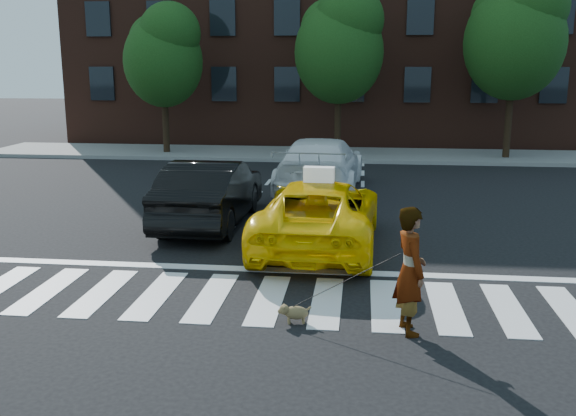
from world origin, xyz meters
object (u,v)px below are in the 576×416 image
Objects in this scene: white_suv at (320,165)px; woman at (410,271)px; tree_mid at (340,41)px; tree_right at (516,30)px; tree_left at (163,52)px; black_sedan at (210,192)px; dog at (294,312)px; taxi at (319,213)px.

woman reaches higher than white_suv.
tree_right is at bearing -0.00° from tree_mid.
tree_mid is at bearing -0.00° from tree_left.
dog is at bearing 115.45° from black_sedan.
white_suv is (-7.27, -7.44, -4.41)m from tree_right.
tree_mid reaches higher than black_sedan.
tree_right is at bearing 58.77° from dog.
tree_mid is at bearing -87.25° from taxi.
taxi is (7.60, -13.58, -3.69)m from tree_left.
tree_mid reaches higher than taxi.
tree_left is 1.10× the size of white_suv.
tree_right is at bearing -114.60° from taxi.
tree_right is 1.43× the size of taxi.
tree_mid is at bearing 80.07° from dog.
dog is at bearing -90.00° from tree_mid.
black_sedan is at bearing -68.21° from tree_left.
black_sedan is at bearing -102.94° from tree_mid.
tree_right is 16.02m from black_sedan.
tree_left is 7.51m from tree_mid.
white_suv is at bearing -134.32° from tree_right.
woman is at bearing 103.78° from white_suv.
tree_mid reaches higher than woman.
black_sedan reaches higher than dog.
taxi is 4.41m from dog.
white_suv is at bearing -84.20° from taxi.
tree_mid is 3.64× the size of woman.
white_suv is 11.08× the size of dog.
tree_right is (7.00, -0.00, 0.41)m from tree_mid.
woman is at bearing 112.47° from taxi.
taxi is at bearing 78.72° from dog.
taxi is 0.91× the size of white_suv.
white_suv reaches higher than black_sedan.
white_suv is at bearing -92.08° from tree_mid.
black_sedan is at bearing 104.44° from dog.
tree_mid is 1.32× the size of taxi.
dog is (2.74, -6.04, -0.64)m from black_sedan.
dog is at bearing 69.33° from woman.
white_suv is 3.04× the size of woman.
taxi is 1.08× the size of black_sedan.
white_suv is (2.47, 4.47, 0.04)m from black_sedan.
tree_left is at bearing -58.45° from taxi.
tree_mid is 18.59m from woman.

